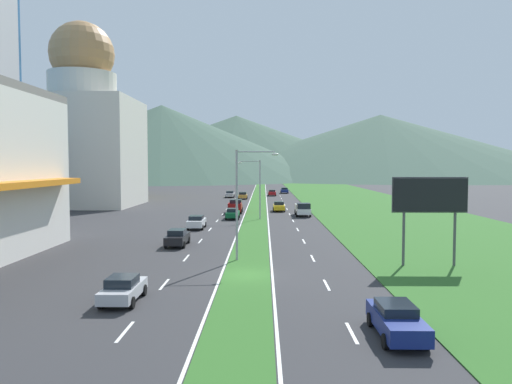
# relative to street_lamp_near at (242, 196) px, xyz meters

# --- Properties ---
(ground_plane) EXTENTS (600.00, 600.00, 0.00)m
(ground_plane) POSITION_rel_street_lamp_near_xyz_m (0.54, -5.20, -5.07)
(ground_plane) COLOR #2D2D30
(grass_median) EXTENTS (3.20, 240.00, 0.06)m
(grass_median) POSITION_rel_street_lamp_near_xyz_m (0.54, 54.80, -5.04)
(grass_median) COLOR #2D6023
(grass_median) RESTS_ON ground_plane
(grass_verge_right) EXTENTS (24.00, 240.00, 0.06)m
(grass_verge_right) POSITION_rel_street_lamp_near_xyz_m (21.14, 54.80, -5.04)
(grass_verge_right) COLOR #2D6023
(grass_verge_right) RESTS_ON ground_plane
(lane_dash_left_1) EXTENTS (0.16, 2.80, 0.01)m
(lane_dash_left_1) POSITION_rel_street_lamp_near_xyz_m (-4.56, -16.47, -5.07)
(lane_dash_left_1) COLOR silver
(lane_dash_left_1) RESTS_ON ground_plane
(lane_dash_left_2) EXTENTS (0.16, 2.80, 0.01)m
(lane_dash_left_2) POSITION_rel_street_lamp_near_xyz_m (-4.56, -7.74, -5.07)
(lane_dash_left_2) COLOR silver
(lane_dash_left_2) RESTS_ON ground_plane
(lane_dash_left_3) EXTENTS (0.16, 2.80, 0.01)m
(lane_dash_left_3) POSITION_rel_street_lamp_near_xyz_m (-4.56, 1.00, -5.07)
(lane_dash_left_3) COLOR silver
(lane_dash_left_3) RESTS_ON ground_plane
(lane_dash_left_4) EXTENTS (0.16, 2.80, 0.01)m
(lane_dash_left_4) POSITION_rel_street_lamp_near_xyz_m (-4.56, 9.73, -5.07)
(lane_dash_left_4) COLOR silver
(lane_dash_left_4) RESTS_ON ground_plane
(lane_dash_left_5) EXTENTS (0.16, 2.80, 0.01)m
(lane_dash_left_5) POSITION_rel_street_lamp_near_xyz_m (-4.56, 18.46, -5.07)
(lane_dash_left_5) COLOR silver
(lane_dash_left_5) RESTS_ON ground_plane
(lane_dash_left_6) EXTENTS (0.16, 2.80, 0.01)m
(lane_dash_left_6) POSITION_rel_street_lamp_near_xyz_m (-4.56, 27.19, -5.07)
(lane_dash_left_6) COLOR silver
(lane_dash_left_6) RESTS_ON ground_plane
(lane_dash_left_7) EXTENTS (0.16, 2.80, 0.01)m
(lane_dash_left_7) POSITION_rel_street_lamp_near_xyz_m (-4.56, 35.92, -5.07)
(lane_dash_left_7) COLOR silver
(lane_dash_left_7) RESTS_ON ground_plane
(lane_dash_left_8) EXTENTS (0.16, 2.80, 0.01)m
(lane_dash_left_8) POSITION_rel_street_lamp_near_xyz_m (-4.56, 44.65, -5.07)
(lane_dash_left_8) COLOR silver
(lane_dash_left_8) RESTS_ON ground_plane
(lane_dash_left_9) EXTENTS (0.16, 2.80, 0.01)m
(lane_dash_left_9) POSITION_rel_street_lamp_near_xyz_m (-4.56, 53.39, -5.07)
(lane_dash_left_9) COLOR silver
(lane_dash_left_9) RESTS_ON ground_plane
(lane_dash_left_10) EXTENTS (0.16, 2.80, 0.01)m
(lane_dash_left_10) POSITION_rel_street_lamp_near_xyz_m (-4.56, 62.12, -5.07)
(lane_dash_left_10) COLOR silver
(lane_dash_left_10) RESTS_ON ground_plane
(lane_dash_left_11) EXTENTS (0.16, 2.80, 0.01)m
(lane_dash_left_11) POSITION_rel_street_lamp_near_xyz_m (-4.56, 70.85, -5.07)
(lane_dash_left_11) COLOR silver
(lane_dash_left_11) RESTS_ON ground_plane
(lane_dash_left_12) EXTENTS (0.16, 2.80, 0.01)m
(lane_dash_left_12) POSITION_rel_street_lamp_near_xyz_m (-4.56, 79.58, -5.07)
(lane_dash_left_12) COLOR silver
(lane_dash_left_12) RESTS_ON ground_plane
(lane_dash_right_1) EXTENTS (0.16, 2.80, 0.01)m
(lane_dash_right_1) POSITION_rel_street_lamp_near_xyz_m (5.64, -16.47, -5.07)
(lane_dash_right_1) COLOR silver
(lane_dash_right_1) RESTS_ON ground_plane
(lane_dash_right_2) EXTENTS (0.16, 2.80, 0.01)m
(lane_dash_right_2) POSITION_rel_street_lamp_near_xyz_m (5.64, -7.74, -5.07)
(lane_dash_right_2) COLOR silver
(lane_dash_right_2) RESTS_ON ground_plane
(lane_dash_right_3) EXTENTS (0.16, 2.80, 0.01)m
(lane_dash_right_3) POSITION_rel_street_lamp_near_xyz_m (5.64, 1.00, -5.07)
(lane_dash_right_3) COLOR silver
(lane_dash_right_3) RESTS_ON ground_plane
(lane_dash_right_4) EXTENTS (0.16, 2.80, 0.01)m
(lane_dash_right_4) POSITION_rel_street_lamp_near_xyz_m (5.64, 9.73, -5.07)
(lane_dash_right_4) COLOR silver
(lane_dash_right_4) RESTS_ON ground_plane
(lane_dash_right_5) EXTENTS (0.16, 2.80, 0.01)m
(lane_dash_right_5) POSITION_rel_street_lamp_near_xyz_m (5.64, 18.46, -5.07)
(lane_dash_right_5) COLOR silver
(lane_dash_right_5) RESTS_ON ground_plane
(lane_dash_right_6) EXTENTS (0.16, 2.80, 0.01)m
(lane_dash_right_6) POSITION_rel_street_lamp_near_xyz_m (5.64, 27.19, -5.07)
(lane_dash_right_6) COLOR silver
(lane_dash_right_6) RESTS_ON ground_plane
(lane_dash_right_7) EXTENTS (0.16, 2.80, 0.01)m
(lane_dash_right_7) POSITION_rel_street_lamp_near_xyz_m (5.64, 35.92, -5.07)
(lane_dash_right_7) COLOR silver
(lane_dash_right_7) RESTS_ON ground_plane
(lane_dash_right_8) EXTENTS (0.16, 2.80, 0.01)m
(lane_dash_right_8) POSITION_rel_street_lamp_near_xyz_m (5.64, 44.65, -5.07)
(lane_dash_right_8) COLOR silver
(lane_dash_right_8) RESTS_ON ground_plane
(lane_dash_right_9) EXTENTS (0.16, 2.80, 0.01)m
(lane_dash_right_9) POSITION_rel_street_lamp_near_xyz_m (5.64, 53.39, -5.07)
(lane_dash_right_9) COLOR silver
(lane_dash_right_9) RESTS_ON ground_plane
(lane_dash_right_10) EXTENTS (0.16, 2.80, 0.01)m
(lane_dash_right_10) POSITION_rel_street_lamp_near_xyz_m (5.64, 62.12, -5.07)
(lane_dash_right_10) COLOR silver
(lane_dash_right_10) RESTS_ON ground_plane
(lane_dash_right_11) EXTENTS (0.16, 2.80, 0.01)m
(lane_dash_right_11) POSITION_rel_street_lamp_near_xyz_m (5.64, 70.85, -5.07)
(lane_dash_right_11) COLOR silver
(lane_dash_right_11) RESTS_ON ground_plane
(lane_dash_right_12) EXTENTS (0.16, 2.80, 0.01)m
(lane_dash_right_12) POSITION_rel_street_lamp_near_xyz_m (5.64, 79.58, -5.07)
(lane_dash_right_12) COLOR silver
(lane_dash_right_12) RESTS_ON ground_plane
(edge_line_median_left) EXTENTS (0.16, 240.00, 0.01)m
(edge_line_median_left) POSITION_rel_street_lamp_near_xyz_m (-1.21, 54.80, -5.07)
(edge_line_median_left) COLOR silver
(edge_line_median_left) RESTS_ON ground_plane
(edge_line_median_right) EXTENTS (0.16, 240.00, 0.01)m
(edge_line_median_right) POSITION_rel_street_lamp_near_xyz_m (2.29, 54.80, -5.07)
(edge_line_median_right) COLOR silver
(edge_line_median_right) RESTS_ON ground_plane
(domed_building) EXTENTS (18.99, 18.99, 33.35)m
(domed_building) POSITION_rel_street_lamp_near_xyz_m (-31.31, 51.36, 8.52)
(domed_building) COLOR beige
(domed_building) RESTS_ON ground_plane
(midrise_colored) EXTENTS (14.82, 14.82, 21.68)m
(midrise_colored) POSITION_rel_street_lamp_near_xyz_m (-37.40, 75.06, 5.77)
(midrise_colored) COLOR yellow
(midrise_colored) RESTS_ON ground_plane
(hill_far_left) EXTENTS (192.20, 192.20, 39.68)m
(hill_far_left) POSITION_rel_street_lamp_near_xyz_m (-53.44, 226.79, 14.76)
(hill_far_left) COLOR #3D5647
(hill_far_left) RESTS_ON ground_plane
(hill_far_center) EXTENTS (216.31, 216.31, 39.53)m
(hill_far_center) POSITION_rel_street_lamp_near_xyz_m (-16.27, 282.97, 14.69)
(hill_far_center) COLOR #3D5647
(hill_far_center) RESTS_ON ground_plane
(hill_far_right) EXTENTS (236.68, 236.68, 37.67)m
(hill_far_right) POSITION_rel_street_lamp_near_xyz_m (72.11, 259.79, 13.76)
(hill_far_right) COLOR #3D5647
(hill_far_right) RESTS_ON ground_plane
(street_lamp_near) EXTENTS (3.36, 0.46, 8.68)m
(street_lamp_near) POSITION_rel_street_lamp_near_xyz_m (0.00, 0.00, 0.00)
(street_lamp_near) COLOR #99999E
(street_lamp_near) RESTS_ON ground_plane
(street_lamp_mid) EXTENTS (3.14, 0.45, 8.15)m
(street_lamp_mid) POSITION_rel_street_lamp_near_xyz_m (0.79, 28.99, -0.30)
(street_lamp_mid) COLOR #99999E
(street_lamp_mid) RESTS_ON ground_plane
(billboard_roadside) EXTENTS (5.57, 0.28, 6.63)m
(billboard_roadside) POSITION_rel_street_lamp_near_xyz_m (13.95, -1.94, -0.06)
(billboard_roadside) COLOR #4C4C51
(billboard_roadside) RESTS_ON ground_plane
(car_0) EXTENTS (1.99, 4.67, 1.48)m
(car_0) POSITION_rel_street_lamp_near_xyz_m (-6.07, 74.29, -4.31)
(car_0) COLOR #B2B2B7
(car_0) RESTS_ON ground_plane
(car_1) EXTENTS (2.01, 4.41, 1.49)m
(car_1) POSITION_rel_street_lamp_near_xyz_m (7.16, 90.85, -4.31)
(car_1) COLOR navy
(car_1) RESTS_ON ground_plane
(car_2) EXTENTS (1.88, 4.42, 1.48)m
(car_2) POSITION_rel_street_lamp_near_xyz_m (-2.61, 29.55, -4.31)
(car_2) COLOR #0C5128
(car_2) RESTS_ON ground_plane
(car_3) EXTENTS (1.94, 4.41, 1.55)m
(car_3) POSITION_rel_street_lamp_near_xyz_m (-6.23, 19.13, -4.28)
(car_3) COLOR silver
(car_3) RESTS_ON ground_plane
(car_4) EXTENTS (1.86, 4.65, 1.54)m
(car_4) POSITION_rel_street_lamp_near_xyz_m (-6.32, 6.97, -4.29)
(car_4) COLOR black
(car_4) RESTS_ON ground_plane
(car_5) EXTENTS (1.86, 4.15, 1.45)m
(car_5) POSITION_rel_street_lamp_near_xyz_m (-6.01, -11.71, -4.34)
(car_5) COLOR #B2B2B7
(car_5) RESTS_ON ground_plane
(car_6) EXTENTS (1.92, 4.38, 1.45)m
(car_6) POSITION_rel_street_lamp_near_xyz_m (3.73, 80.30, -4.33)
(car_6) COLOR maroon
(car_6) RESTS_ON ground_plane
(car_7) EXTENTS (1.88, 4.59, 1.46)m
(car_7) POSITION_rel_street_lamp_near_xyz_m (7.51, -16.92, -4.31)
(car_7) COLOR navy
(car_7) RESTS_ON ground_plane
(car_8) EXTENTS (1.93, 4.01, 1.58)m
(car_8) POSITION_rel_street_lamp_near_xyz_m (4.16, 40.79, -4.28)
(car_8) COLOR yellow
(car_8) RESTS_ON ground_plane
(car_9) EXTENTS (1.99, 4.22, 1.54)m
(car_9) POSITION_rel_street_lamp_near_xyz_m (-2.90, 69.06, -4.30)
(car_9) COLOR #C6842D
(car_9) RESTS_ON ground_plane
(pickup_truck_0) EXTENTS (2.18, 5.40, 2.00)m
(pickup_truck_0) POSITION_rel_street_lamp_near_xyz_m (-2.74, 38.14, -4.09)
(pickup_truck_0) COLOR maroon
(pickup_truck_0) RESTS_ON ground_plane
(pickup_truck_1) EXTENTS (2.18, 5.40, 2.00)m
(pickup_truck_1) POSITION_rel_street_lamp_near_xyz_m (7.45, 33.52, -4.09)
(pickup_truck_1) COLOR silver
(pickup_truck_1) RESTS_ON ground_plane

